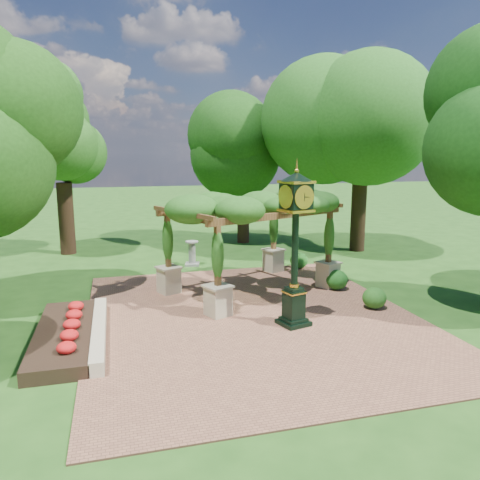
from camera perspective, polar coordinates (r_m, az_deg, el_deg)
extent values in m
plane|color=#1E4714|center=(13.98, 2.73, -10.75)|extent=(120.00, 120.00, 0.00)
cube|color=brown|center=(14.86, 1.53, -9.33)|extent=(10.00, 12.00, 0.04)
cube|color=#C6B793|center=(13.79, -16.80, -10.63)|extent=(0.35, 5.00, 0.40)
cube|color=red|center=(13.86, -20.58, -10.84)|extent=(1.50, 5.00, 0.36)
cube|color=black|center=(14.25, 6.52, -9.95)|extent=(1.00, 1.00, 0.12)
cube|color=black|center=(14.07, 6.57, -7.88)|extent=(0.62, 0.62, 0.91)
cube|color=gold|center=(13.94, 6.60, -6.30)|extent=(0.70, 0.70, 0.04)
cylinder|color=black|center=(13.62, 6.72, -1.02)|extent=(0.25, 0.25, 2.32)
cube|color=black|center=(13.40, 6.86, 5.33)|extent=(0.87, 0.87, 0.71)
cylinder|color=beige|center=(13.12, 7.83, 5.19)|extent=(0.59, 0.19, 0.61)
cone|color=black|center=(13.36, 6.91, 7.70)|extent=(1.12, 1.12, 0.25)
sphere|color=gold|center=(13.35, 6.93, 8.34)|extent=(0.14, 0.14, 0.14)
cube|color=#BEB48D|center=(14.80, -2.70, -7.45)|extent=(0.88, 0.88, 0.92)
cube|color=brown|center=(14.42, -2.75, -1.91)|extent=(0.22, 0.22, 1.90)
cube|color=#BEB48D|center=(18.15, 10.65, -4.21)|extent=(0.88, 0.88, 0.92)
cube|color=brown|center=(17.83, 10.81, 0.34)|extent=(0.22, 0.22, 1.90)
cube|color=#BEB48D|center=(17.30, -8.66, -4.88)|extent=(0.88, 0.88, 0.92)
cube|color=brown|center=(16.97, -8.80, -0.11)|extent=(0.22, 0.22, 1.90)
cube|color=#BEB48D|center=(20.24, 4.08, -2.51)|extent=(0.88, 0.88, 0.92)
cube|color=brown|center=(19.95, 4.14, 1.59)|extent=(0.22, 0.22, 1.90)
cube|color=brown|center=(15.84, 4.81, 3.00)|extent=(5.54, 2.47, 0.23)
cube|color=brown|center=(18.20, -1.83, 4.02)|extent=(5.54, 2.47, 0.23)
ellipsoid|color=#204E16|center=(16.96, 1.27, 4.48)|extent=(6.93, 5.74, 1.03)
cube|color=gray|center=(21.55, -5.84, -2.94)|extent=(0.75, 0.75, 0.11)
cylinder|color=gray|center=(21.44, -5.87, -1.62)|extent=(0.38, 0.38, 1.02)
cylinder|color=gray|center=(21.33, -5.89, -0.22)|extent=(0.71, 0.71, 0.06)
ellipsoid|color=#215618|center=(16.08, 16.06, -6.81)|extent=(0.90, 0.90, 0.70)
ellipsoid|color=#194F16|center=(17.90, 11.71, -4.77)|extent=(0.98, 0.98, 0.74)
ellipsoid|color=#23691E|center=(20.84, 7.20, -2.49)|extent=(0.96, 0.96, 0.71)
cylinder|color=#321E13|center=(25.20, -20.41, 2.47)|extent=(0.77, 0.77, 3.61)
ellipsoid|color=#245418|center=(25.02, -21.12, 13.08)|extent=(4.00, 4.00, 5.70)
cylinder|color=#342015|center=(26.68, 0.40, 2.77)|extent=(0.68, 0.68, 2.88)
ellipsoid|color=#153C0F|center=(26.43, 0.41, 10.78)|extent=(4.68, 4.68, 4.55)
cylinder|color=black|center=(25.16, 14.22, 2.91)|extent=(0.77, 0.77, 3.71)
ellipsoid|color=#205317|center=(25.00, 14.74, 13.85)|extent=(5.84, 5.84, 5.86)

